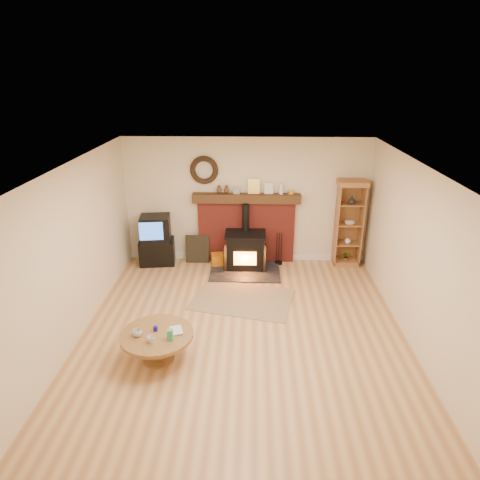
{
  "coord_description": "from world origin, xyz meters",
  "views": [
    {
      "loc": [
        0.12,
        -5.72,
        3.83
      ],
      "look_at": [
        -0.08,
        1.0,
        1.13
      ],
      "focal_mm": 32.0,
      "sensor_mm": 36.0,
      "label": 1
    }
  ],
  "objects_px": {
    "curio_cabinet": "(349,223)",
    "coffee_table": "(157,339)",
    "wood_stove": "(245,251)",
    "tv_unit": "(156,241)"
  },
  "relations": [
    {
      "from": "tv_unit",
      "to": "curio_cabinet",
      "type": "distance_m",
      "value": 3.98
    },
    {
      "from": "curio_cabinet",
      "to": "coffee_table",
      "type": "xyz_separation_m",
      "value": [
        -3.27,
        -3.32,
        -0.55
      ]
    },
    {
      "from": "tv_unit",
      "to": "curio_cabinet",
      "type": "bearing_deg",
      "value": 1.22
    },
    {
      "from": "curio_cabinet",
      "to": "coffee_table",
      "type": "height_order",
      "value": "curio_cabinet"
    },
    {
      "from": "tv_unit",
      "to": "curio_cabinet",
      "type": "height_order",
      "value": "curio_cabinet"
    },
    {
      "from": "wood_stove",
      "to": "tv_unit",
      "type": "relative_size",
      "value": 1.34
    },
    {
      "from": "curio_cabinet",
      "to": "coffee_table",
      "type": "distance_m",
      "value": 4.69
    },
    {
      "from": "curio_cabinet",
      "to": "wood_stove",
      "type": "bearing_deg",
      "value": -172.48
    },
    {
      "from": "wood_stove",
      "to": "tv_unit",
      "type": "xyz_separation_m",
      "value": [
        -1.86,
        0.19,
        0.13
      ]
    },
    {
      "from": "wood_stove",
      "to": "curio_cabinet",
      "type": "distance_m",
      "value": 2.18
    }
  ]
}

